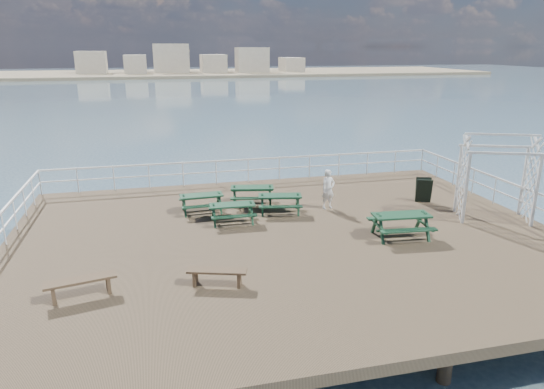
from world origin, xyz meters
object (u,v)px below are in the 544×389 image
Objects in this scene: picnic_table_e at (401,221)px; picnic_table_d at (232,209)px; picnic_table_c at (252,192)px; flat_bench_near at (81,283)px; picnic_table_b at (280,200)px; flat_bench_far at (217,274)px; picnic_table_a at (202,199)px; person at (328,189)px; trellis_arbor at (496,182)px.

picnic_table_d is at bearing 157.52° from picnic_table_e.
picnic_table_c is 1.08× the size of flat_bench_near.
picnic_table_e reaches higher than picnic_table_d.
flat_bench_far is at bearing -108.67° from picnic_table_b.
picnic_table_c reaches higher than picnic_table_d.
picnic_table_b is at bearing -17.07° from picnic_table_a.
picnic_table_c is 1.20× the size of flat_bench_far.
person is at bearing 12.58° from picnic_table_b.
flat_bench_far is at bearing -147.65° from person.
trellis_arbor is (7.28, -2.48, 0.88)m from picnic_table_b.
picnic_table_a is at bearing 126.10° from picnic_table_d.
picnic_table_c is 1.25× the size of person.
picnic_table_c is (2.03, 0.47, 0.03)m from picnic_table_a.
trellis_arbor reaches higher than picnic_table_b.
trellis_arbor reaches higher than flat_bench_near.
picnic_table_c is 8.42m from flat_bench_near.
picnic_table_a is 2.94m from picnic_table_b.
trellis_arbor reaches higher than person.
picnic_table_e is at bearing -146.54° from trellis_arbor.
picnic_table_a is 6.82m from flat_bench_near.
picnic_table_b is at bearing 20.47° from picnic_table_d.
picnic_table_c is 0.61× the size of trellis_arbor.
picnic_table_e is 1.29× the size of person.
picnic_table_a is 0.83× the size of picnic_table_e.
picnic_table_d is at bearing 32.42° from flat_bench_near.
trellis_arbor is at bearing 32.59° from flat_bench_far.
picnic_table_a is at bearing 46.38° from flat_bench_near.
picnic_table_c is at bearing 61.48° from picnic_table_d.
picnic_table_a is 0.53× the size of trellis_arbor.
picnic_table_a is at bearing 105.55° from flat_bench_far.
person is (4.75, -0.71, 0.27)m from picnic_table_a.
trellis_arbor is (10.12, -3.23, 0.89)m from picnic_table_a.
picnic_table_e is (5.11, -2.69, 0.08)m from picnic_table_d.
trellis_arbor is 2.04× the size of person.
picnic_table_c is at bearing 36.21° from flat_bench_near.
trellis_arbor is at bearing -13.19° from picnic_table_c.
picnic_table_b reaches higher than flat_bench_near.
flat_bench_near is 1.11× the size of flat_bench_far.
picnic_table_e is at bearing 34.71° from flat_bench_far.
picnic_table_e reaches higher than flat_bench_near.
picnic_table_d is at bearing 175.54° from person.
picnic_table_e is (6.04, -4.07, 0.08)m from picnic_table_a.
picnic_table_d is at bearing -150.02° from picnic_table_b.
picnic_table_b is 2.01m from picnic_table_d.
picnic_table_b is 6.08m from flat_bench_far.
person is (4.96, 5.29, 0.43)m from flat_bench_far.
picnic_table_a is 10.66m from trellis_arbor.
trellis_arbor is 5.96m from person.
picnic_table_d is 1.02× the size of flat_bench_far.
picnic_table_e is (3.20, -3.32, 0.08)m from picnic_table_b.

